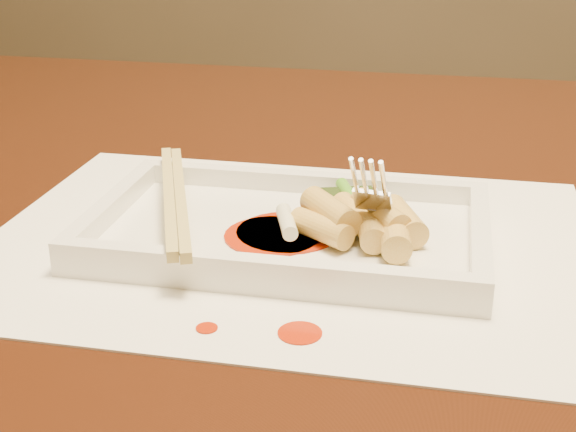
% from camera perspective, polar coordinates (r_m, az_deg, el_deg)
% --- Properties ---
extents(table, '(1.40, 0.90, 0.75)m').
position_cam_1_polar(table, '(0.64, 8.85, -7.93)').
color(table, black).
rests_on(table, ground).
extents(placemat, '(0.40, 0.30, 0.00)m').
position_cam_1_polar(placemat, '(0.54, 0.00, -1.85)').
color(placemat, white).
rests_on(placemat, table).
extents(sauce_splatter_a, '(0.02, 0.02, 0.00)m').
position_cam_1_polar(sauce_splatter_a, '(0.43, 0.85, -8.32)').
color(sauce_splatter_a, '#B02205').
rests_on(sauce_splatter_a, placemat).
extents(sauce_splatter_b, '(0.01, 0.01, 0.00)m').
position_cam_1_polar(sauce_splatter_b, '(0.44, -5.80, -7.93)').
color(sauce_splatter_b, '#B02205').
rests_on(sauce_splatter_b, placemat).
extents(plate_base, '(0.26, 0.16, 0.01)m').
position_cam_1_polar(plate_base, '(0.53, 0.00, -1.39)').
color(plate_base, white).
rests_on(plate_base, placemat).
extents(plate_rim_far, '(0.26, 0.01, 0.01)m').
position_cam_1_polar(plate_rim_far, '(0.60, 1.43, 2.43)').
color(plate_rim_far, white).
rests_on(plate_rim_far, plate_base).
extents(plate_rim_near, '(0.26, 0.01, 0.01)m').
position_cam_1_polar(plate_rim_near, '(0.46, -1.84, -3.82)').
color(plate_rim_near, white).
rests_on(plate_rim_near, plate_base).
extents(plate_rim_left, '(0.01, 0.14, 0.01)m').
position_cam_1_polar(plate_rim_left, '(0.57, -12.41, 0.70)').
color(plate_rim_left, white).
rests_on(plate_rim_left, plate_base).
extents(plate_rim_right, '(0.01, 0.14, 0.01)m').
position_cam_1_polar(plate_rim_right, '(0.52, 13.50, -1.36)').
color(plate_rim_right, white).
rests_on(plate_rim_right, plate_base).
extents(veg_piece, '(0.04, 0.04, 0.01)m').
position_cam_1_polar(veg_piece, '(0.56, 4.33, 1.04)').
color(veg_piece, black).
rests_on(veg_piece, plate_base).
extents(scallion_white, '(0.02, 0.04, 0.01)m').
position_cam_1_polar(scallion_white, '(0.51, -0.09, -0.40)').
color(scallion_white, '#EAEACC').
rests_on(scallion_white, plate_base).
extents(scallion_green, '(0.04, 0.08, 0.01)m').
position_cam_1_polar(scallion_green, '(0.54, 4.81, 0.75)').
color(scallion_green, '#409518').
rests_on(scallion_green, plate_base).
extents(chopstick_a, '(0.07, 0.18, 0.01)m').
position_cam_1_polar(chopstick_a, '(0.55, -8.46, 1.39)').
color(chopstick_a, tan).
rests_on(chopstick_a, plate_rim_near).
extents(chopstick_b, '(0.07, 0.18, 0.01)m').
position_cam_1_polar(chopstick_b, '(0.54, -7.67, 1.33)').
color(chopstick_b, tan).
rests_on(chopstick_b, plate_rim_near).
extents(fork, '(0.09, 0.10, 0.14)m').
position_cam_1_polar(fork, '(0.51, 8.11, 6.74)').
color(fork, silver).
rests_on(fork, plate_base).
extents(sauce_blob_0, '(0.07, 0.07, 0.00)m').
position_cam_1_polar(sauce_blob_0, '(0.53, -0.04, -1.15)').
color(sauce_blob_0, '#B02205').
rests_on(sauce_blob_0, plate_base).
extents(sauce_blob_1, '(0.05, 0.05, 0.00)m').
position_cam_1_polar(sauce_blob_1, '(0.53, 1.63, -0.79)').
color(sauce_blob_1, '#B02205').
rests_on(sauce_blob_1, plate_base).
extents(sauce_blob_2, '(0.06, 0.06, 0.00)m').
position_cam_1_polar(sauce_blob_2, '(0.52, -1.12, -1.41)').
color(sauce_blob_2, '#B02205').
rests_on(sauce_blob_2, plate_base).
extents(rice_cake_0, '(0.03, 0.04, 0.02)m').
position_cam_1_polar(rice_cake_0, '(0.50, 7.58, -1.43)').
color(rice_cake_0, '#D8BF65').
rests_on(rice_cake_0, plate_base).
extents(rice_cake_1, '(0.03, 0.05, 0.02)m').
position_cam_1_polar(rice_cake_1, '(0.51, 5.93, -0.76)').
color(rice_cake_1, '#D8BF65').
rests_on(rice_cake_1, plate_base).
extents(rice_cake_2, '(0.04, 0.05, 0.02)m').
position_cam_1_polar(rice_cake_2, '(0.52, 6.54, 0.19)').
color(rice_cake_2, '#D8BF65').
rests_on(rice_cake_2, plate_base).
extents(rice_cake_3, '(0.04, 0.05, 0.02)m').
position_cam_1_polar(rice_cake_3, '(0.53, 4.91, -0.05)').
color(rice_cake_3, '#D8BF65').
rests_on(rice_cake_3, plate_base).
extents(rice_cake_4, '(0.04, 0.04, 0.02)m').
position_cam_1_polar(rice_cake_4, '(0.51, 2.37, -0.89)').
color(rice_cake_4, '#D8BF65').
rests_on(rice_cake_4, plate_base).
extents(rice_cake_5, '(0.05, 0.05, 0.02)m').
position_cam_1_polar(rice_cake_5, '(0.52, 3.02, 0.30)').
color(rice_cake_5, '#D8BF65').
rests_on(rice_cake_5, plate_base).
extents(rice_cake_6, '(0.04, 0.05, 0.02)m').
position_cam_1_polar(rice_cake_6, '(0.52, 8.18, -0.35)').
color(rice_cake_6, '#D8BF65').
rests_on(rice_cake_6, plate_base).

